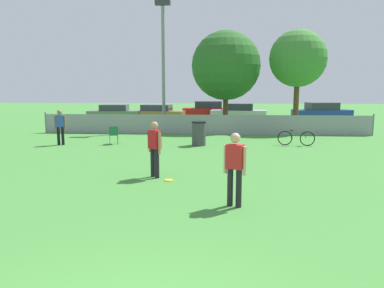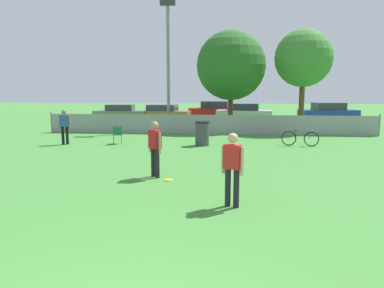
% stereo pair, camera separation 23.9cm
% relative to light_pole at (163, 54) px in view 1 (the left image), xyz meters
% --- Properties ---
extents(fence_backline, '(18.66, 0.07, 1.21)m').
position_rel_light_pole_xyz_m(fence_backline, '(2.54, -1.62, -4.05)').
color(fence_backline, gray).
rests_on(fence_backline, ground_plane).
extents(light_pole, '(0.90, 0.36, 7.71)m').
position_rel_light_pole_xyz_m(light_pole, '(0.00, 0.00, 0.00)').
color(light_pole, gray).
rests_on(light_pole, ground_plane).
extents(tree_near_pole, '(4.32, 4.32, 6.15)m').
position_rel_light_pole_xyz_m(tree_near_pole, '(3.78, 1.17, -0.62)').
color(tree_near_pole, brown).
rests_on(tree_near_pole, ground_plane).
extents(tree_far_right, '(3.43, 3.43, 6.08)m').
position_rel_light_pole_xyz_m(tree_far_right, '(8.07, 0.63, -0.26)').
color(tree_far_right, brown).
rests_on(tree_far_right, ground_plane).
extents(player_thrower_red, '(0.42, 0.41, 1.65)m').
position_rel_light_pole_xyz_m(player_thrower_red, '(1.56, -12.12, -3.65)').
color(player_thrower_red, black).
rests_on(player_thrower_red, ground_plane).
extents(player_defender_red, '(0.49, 0.35, 1.65)m').
position_rel_light_pole_xyz_m(player_defender_red, '(3.79, -14.69, -3.65)').
color(player_defender_red, black).
rests_on(player_defender_red, ground_plane).
extents(spectator_in_blue, '(0.50, 0.29, 1.62)m').
position_rel_light_pole_xyz_m(spectator_in_blue, '(-3.88, -6.18, -3.67)').
color(spectator_in_blue, black).
rests_on(spectator_in_blue, ground_plane).
extents(frisbee_disc, '(0.25, 0.25, 0.03)m').
position_rel_light_pole_xyz_m(frisbee_disc, '(2.01, -12.48, -4.58)').
color(frisbee_disc, yellow).
rests_on(frisbee_disc, ground_plane).
extents(folding_chair_sideline, '(0.51, 0.51, 0.84)m').
position_rel_light_pole_xyz_m(folding_chair_sideline, '(-1.50, -5.79, -4.10)').
color(folding_chair_sideline, '#333338').
rests_on(folding_chair_sideline, ground_plane).
extents(bicycle_sideline, '(1.64, 0.44, 0.71)m').
position_rel_light_pole_xyz_m(bicycle_sideline, '(6.92, -5.57, -4.25)').
color(bicycle_sideline, black).
rests_on(bicycle_sideline, ground_plane).
extents(trash_bin, '(0.66, 0.66, 1.11)m').
position_rel_light_pole_xyz_m(trash_bin, '(2.49, -5.86, -4.04)').
color(trash_bin, '#3F3F44').
rests_on(trash_bin, ground_plane).
extents(parked_car_olive, '(4.13, 1.91, 1.29)m').
position_rel_light_pole_xyz_m(parked_car_olive, '(-4.92, 6.33, -3.96)').
color(parked_car_olive, black).
rests_on(parked_car_olive, ground_plane).
extents(parked_car_tan, '(4.47, 2.14, 1.29)m').
position_rel_light_pole_xyz_m(parked_car_tan, '(-1.56, 6.53, -3.96)').
color(parked_car_tan, black).
rests_on(parked_car_tan, ground_plane).
extents(parked_car_red, '(4.30, 1.97, 1.50)m').
position_rel_light_pole_xyz_m(parked_car_red, '(2.44, 8.75, -3.88)').
color(parked_car_red, black).
rests_on(parked_car_red, ground_plane).
extents(parked_car_silver, '(4.34, 1.98, 1.41)m').
position_rel_light_pole_xyz_m(parked_car_silver, '(4.85, 6.71, -3.92)').
color(parked_car_silver, black).
rests_on(parked_car_silver, ground_plane).
extents(parked_car_blue, '(4.57, 2.37, 1.48)m').
position_rel_light_pole_xyz_m(parked_car_blue, '(11.37, 7.22, -3.90)').
color(parked_car_blue, black).
rests_on(parked_car_blue, ground_plane).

